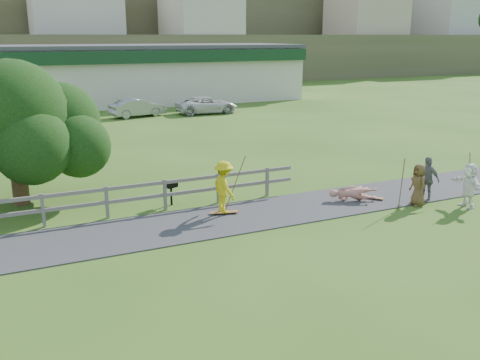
{
  "coord_description": "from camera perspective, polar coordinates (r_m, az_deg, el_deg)",
  "views": [
    {
      "loc": [
        -7.2,
        -13.8,
        5.87
      ],
      "look_at": [
        0.26,
        2.0,
        1.14
      ],
      "focal_mm": 40.0,
      "sensor_mm": 36.0,
      "label": 1
    }
  ],
  "objects": [
    {
      "name": "bbq",
      "position": [
        19.21,
        -7.35,
        -1.41
      ],
      "size": [
        0.49,
        0.44,
        0.88
      ],
      "primitive_type": null,
      "rotation": [
        0.0,
        0.0,
        0.38
      ],
      "color": "black",
      "rests_on": "ground"
    },
    {
      "name": "pole_spec_left",
      "position": [
        19.26,
        16.85,
        -0.43
      ],
      "size": [
        0.03,
        0.03,
        1.83
      ],
      "primitive_type": "cylinder",
      "color": "brown",
      "rests_on": "ground"
    },
    {
      "name": "helmet",
      "position": [
        20.56,
        12.63,
        -1.41
      ],
      "size": [
        0.29,
        0.29,
        0.29
      ],
      "primitive_type": "sphere",
      "color": "#A6040B",
      "rests_on": "ground"
    },
    {
      "name": "pole_rider",
      "position": [
        18.43,
        -0.51,
        -0.13
      ],
      "size": [
        0.03,
        0.03,
        2.03
      ],
      "primitive_type": "cylinder",
      "color": "brown",
      "rests_on": "ground"
    },
    {
      "name": "longboard_fallen",
      "position": [
        20.37,
        13.83,
        -1.92
      ],
      "size": [
        0.72,
        0.84,
        0.1
      ],
      "primitive_type": null,
      "rotation": [
        0.0,
        0.0,
        -0.91
      ],
      "color": "brown",
      "rests_on": "ground"
    },
    {
      "name": "spectator_c",
      "position": [
        19.96,
        18.49,
        -0.49
      ],
      "size": [
        0.59,
        0.81,
        1.52
      ],
      "primitive_type": "imported",
      "rotation": [
        0.0,
        0.0,
        4.55
      ],
      "color": "brown",
      "rests_on": "ground"
    },
    {
      "name": "spectator_d",
      "position": [
        20.37,
        23.21,
        -0.53
      ],
      "size": [
        0.73,
        1.54,
        1.59
      ],
      "primitive_type": "imported",
      "rotation": [
        0.0,
        0.0,
        4.53
      ],
      "color": "white",
      "rests_on": "ground"
    },
    {
      "name": "skater_rider",
      "position": [
        17.88,
        -1.72,
        -1.06
      ],
      "size": [
        0.76,
        1.2,
        1.77
      ],
      "primitive_type": "imported",
      "rotation": [
        0.0,
        0.0,
        1.66
      ],
      "color": "gold",
      "rests_on": "ground"
    },
    {
      "name": "tree",
      "position": [
        20.39,
        -22.81,
        3.37
      ],
      "size": [
        6.21,
        6.21,
        4.25
      ],
      "primitive_type": null,
      "color": "black",
      "rests_on": "ground"
    },
    {
      "name": "longboard_rider",
      "position": [
        18.13,
        -1.7,
        -3.59
      ],
      "size": [
        0.97,
        0.44,
        0.1
      ],
      "primitive_type": null,
      "rotation": [
        0.0,
        0.0,
        -0.24
      ],
      "color": "brown",
      "rests_on": "ground"
    },
    {
      "name": "path",
      "position": [
        17.9,
        -0.06,
        -3.94
      ],
      "size": [
        34.0,
        3.0,
        0.04
      ],
      "primitive_type": "cube",
      "color": "#323234",
      "rests_on": "ground"
    },
    {
      "name": "skater_fallen",
      "position": [
        19.89,
        11.9,
        -1.43
      ],
      "size": [
        1.15,
        1.7,
        0.62
      ],
      "primitive_type": "imported",
      "rotation": [
        0.0,
        0.0,
        1.09
      ],
      "color": "tan",
      "rests_on": "ground"
    },
    {
      "name": "car_silver",
      "position": [
        40.95,
        -10.91,
        7.58
      ],
      "size": [
        4.34,
        2.27,
        1.36
      ],
      "primitive_type": "imported",
      "rotation": [
        0.0,
        0.0,
        1.78
      ],
      "color": "#96979D",
      "rests_on": "ground"
    },
    {
      "name": "pole_spec_right",
      "position": [
        20.7,
        23.29,
        0.18
      ],
      "size": [
        0.03,
        0.03,
        1.93
      ],
      "primitive_type": "cylinder",
      "color": "brown",
      "rests_on": "ground"
    },
    {
      "name": "car_white",
      "position": [
        42.04,
        -3.57,
        8.0
      ],
      "size": [
        4.88,
        2.38,
        1.34
      ],
      "primitive_type": "imported",
      "rotation": [
        0.0,
        0.0,
        1.54
      ],
      "color": "silver",
      "rests_on": "ground"
    },
    {
      "name": "strip_mall",
      "position": [
        50.12,
        -12.53,
        11.02
      ],
      "size": [
        32.5,
        10.75,
        5.1
      ],
      "color": "beige",
      "rests_on": "ground"
    },
    {
      "name": "ground",
      "position": [
        16.64,
        2.15,
        -5.53
      ],
      "size": [
        260.0,
        260.0,
        0.0
      ],
      "primitive_type": "plane",
      "color": "#325718",
      "rests_on": "ground"
    },
    {
      "name": "fence",
      "position": [
        18.05,
        -15.97,
        -2.03
      ],
      "size": [
        15.05,
        0.1,
        1.1
      ],
      "color": "#5E5A53",
      "rests_on": "ground"
    },
    {
      "name": "spectator_b",
      "position": [
        20.53,
        19.28,
        0.08
      ],
      "size": [
        0.68,
        1.06,
        1.67
      ],
      "primitive_type": "imported",
      "rotation": [
        0.0,
        0.0,
        5.01
      ],
      "color": "slate",
      "rests_on": "ground"
    }
  ]
}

